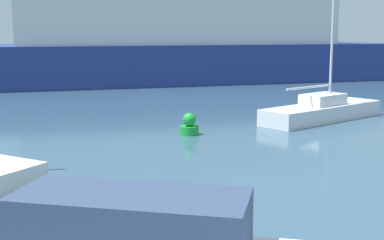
{
  "coord_description": "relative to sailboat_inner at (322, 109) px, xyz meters",
  "views": [
    {
      "loc": [
        -1.22,
        -3.65,
        4.16
      ],
      "look_at": [
        -0.36,
        14.0,
        1.2
      ],
      "focal_mm": 50.0,
      "sensor_mm": 36.0,
      "label": 1
    }
  ],
  "objects": [
    {
      "name": "sailboat_inner",
      "position": [
        0.0,
        0.0,
        0.0
      ],
      "size": [
        6.68,
        5.7,
        9.57
      ],
      "rotation": [
        0.0,
        0.0,
        0.65
      ],
      "color": "silver",
      "rests_on": "ground_plane"
    },
    {
      "name": "ferry_distant",
      "position": [
        -6.45,
        19.8,
        2.8
      ],
      "size": [
        37.25,
        17.76,
        9.14
      ],
      "rotation": [
        0.0,
        0.0,
        0.25
      ],
      "color": "navy",
      "rests_on": "ground_plane"
    },
    {
      "name": "buoy_marker",
      "position": [
        -6.42,
        -3.26,
        -0.14
      ],
      "size": [
        0.77,
        0.77,
        0.89
      ],
      "color": "green",
      "rests_on": "ground_plane"
    },
    {
      "name": "hill_west",
      "position": [
        -21.78,
        81.09,
        3.08
      ],
      "size": [
        31.81,
        31.81,
        7.16
      ],
      "color": "#4C6647",
      "rests_on": "ground_plane"
    },
    {
      "name": "hill_central",
      "position": [
        9.8,
        88.08,
        3.31
      ],
      "size": [
        53.25,
        53.25,
        7.63
      ],
      "color": "#3D6038",
      "rests_on": "ground_plane"
    }
  ]
}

